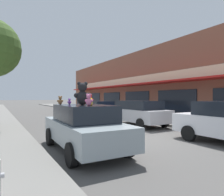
{
  "coord_description": "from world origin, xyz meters",
  "views": [
    {
      "loc": [
        -5.22,
        -6.99,
        1.81
      ],
      "look_at": [
        -0.27,
        1.51,
        1.77
      ],
      "focal_mm": 32.0,
      "sensor_mm": 36.0,
      "label": 1
    }
  ],
  "objects_px": {
    "teddy_bear_brown": "(60,100)",
    "parked_car_far_center": "(139,112)",
    "parked_car_far_right": "(99,109)",
    "teddy_bear_giant": "(82,94)",
    "teddy_bear_purple": "(69,102)",
    "teddy_bear_white": "(86,101)",
    "teddy_bear_pink": "(89,100)",
    "teddy_bear_yellow": "(91,102)",
    "plush_art_car": "(84,127)",
    "teddy_bear_red": "(90,99)"
  },
  "relations": [
    {
      "from": "teddy_bear_yellow",
      "to": "teddy_bear_white",
      "type": "distance_m",
      "value": 1.56
    },
    {
      "from": "teddy_bear_pink",
      "to": "teddy_bear_brown",
      "type": "bearing_deg",
      "value": -26.51
    },
    {
      "from": "teddy_bear_yellow",
      "to": "parked_car_far_right",
      "type": "relative_size",
      "value": 0.05
    },
    {
      "from": "plush_art_car",
      "to": "teddy_bear_brown",
      "type": "bearing_deg",
      "value": 122.75
    },
    {
      "from": "teddy_bear_red",
      "to": "parked_car_far_center",
      "type": "height_order",
      "value": "teddy_bear_red"
    },
    {
      "from": "teddy_bear_yellow",
      "to": "teddy_bear_red",
      "type": "relative_size",
      "value": 0.62
    },
    {
      "from": "parked_car_far_right",
      "to": "teddy_bear_purple",
      "type": "bearing_deg",
      "value": -122.25
    },
    {
      "from": "teddy_bear_white",
      "to": "teddy_bear_purple",
      "type": "bearing_deg",
      "value": -12.44
    },
    {
      "from": "teddy_bear_giant",
      "to": "parked_car_far_center",
      "type": "bearing_deg",
      "value": -126.06
    },
    {
      "from": "teddy_bear_white",
      "to": "teddy_bear_pink",
      "type": "distance_m",
      "value": 1.68
    },
    {
      "from": "teddy_bear_brown",
      "to": "parked_car_far_right",
      "type": "xyz_separation_m",
      "value": [
        5.79,
        8.52,
        -0.92
      ]
    },
    {
      "from": "teddy_bear_white",
      "to": "teddy_bear_red",
      "type": "height_order",
      "value": "teddy_bear_red"
    },
    {
      "from": "teddy_bear_brown",
      "to": "teddy_bear_red",
      "type": "xyz_separation_m",
      "value": [
        1.04,
        -0.31,
        0.03
      ]
    },
    {
      "from": "teddy_bear_yellow",
      "to": "parked_car_far_right",
      "type": "distance_m",
      "value": 11.33
    },
    {
      "from": "teddy_bear_giant",
      "to": "teddy_bear_white",
      "type": "xyz_separation_m",
      "value": [
        0.54,
        0.97,
        -0.27
      ]
    },
    {
      "from": "teddy_bear_purple",
      "to": "plush_art_car",
      "type": "bearing_deg",
      "value": 98.56
    },
    {
      "from": "teddy_bear_pink",
      "to": "parked_car_far_right",
      "type": "relative_size",
      "value": 0.08
    },
    {
      "from": "teddy_bear_brown",
      "to": "parked_car_far_right",
      "type": "height_order",
      "value": "teddy_bear_brown"
    },
    {
      "from": "teddy_bear_brown",
      "to": "parked_car_far_center",
      "type": "bearing_deg",
      "value": -150.07
    },
    {
      "from": "plush_art_car",
      "to": "teddy_bear_brown",
      "type": "distance_m",
      "value": 1.4
    },
    {
      "from": "teddy_bear_red",
      "to": "teddy_bear_pink",
      "type": "height_order",
      "value": "teddy_bear_red"
    },
    {
      "from": "teddy_bear_yellow",
      "to": "parked_car_far_center",
      "type": "distance_m",
      "value": 6.82
    },
    {
      "from": "teddy_bear_giant",
      "to": "teddy_bear_brown",
      "type": "relative_size",
      "value": 2.49
    },
    {
      "from": "plush_art_car",
      "to": "teddy_bear_red",
      "type": "distance_m",
      "value": 1.21
    },
    {
      "from": "teddy_bear_purple",
      "to": "parked_car_far_center",
      "type": "distance_m",
      "value": 6.36
    },
    {
      "from": "parked_car_far_center",
      "to": "teddy_bear_purple",
      "type": "bearing_deg",
      "value": -151.11
    },
    {
      "from": "teddy_bear_giant",
      "to": "teddy_bear_brown",
      "type": "xyz_separation_m",
      "value": [
        -0.48,
        0.96,
        -0.23
      ]
    },
    {
      "from": "teddy_bear_purple",
      "to": "parked_car_far_center",
      "type": "relative_size",
      "value": 0.05
    },
    {
      "from": "teddy_bear_brown",
      "to": "teddy_bear_white",
      "type": "bearing_deg",
      "value": -175.87
    },
    {
      "from": "teddy_bear_yellow",
      "to": "teddy_bear_purple",
      "type": "relative_size",
      "value": 1.09
    },
    {
      "from": "parked_car_far_right",
      "to": "teddy_bear_red",
      "type": "bearing_deg",
      "value": -118.27
    },
    {
      "from": "teddy_bear_brown",
      "to": "parked_car_far_center",
      "type": "xyz_separation_m",
      "value": [
        5.79,
        2.81,
        -0.84
      ]
    },
    {
      "from": "plush_art_car",
      "to": "teddy_bear_pink",
      "type": "relative_size",
      "value": 11.59
    },
    {
      "from": "teddy_bear_purple",
      "to": "parked_car_far_center",
      "type": "height_order",
      "value": "teddy_bear_purple"
    },
    {
      "from": "teddy_bear_purple",
      "to": "teddy_bear_white",
      "type": "bearing_deg",
      "value": -177.07
    },
    {
      "from": "teddy_bear_brown",
      "to": "teddy_bear_red",
      "type": "relative_size",
      "value": 0.82
    },
    {
      "from": "plush_art_car",
      "to": "teddy_bear_yellow",
      "type": "height_order",
      "value": "teddy_bear_yellow"
    },
    {
      "from": "plush_art_car",
      "to": "teddy_bear_yellow",
      "type": "distance_m",
      "value": 1.02
    },
    {
      "from": "parked_car_far_center",
      "to": "teddy_bear_white",
      "type": "bearing_deg",
      "value": -149.5
    },
    {
      "from": "parked_car_far_right",
      "to": "teddy_bear_brown",
      "type": "bearing_deg",
      "value": -124.22
    },
    {
      "from": "teddy_bear_giant",
      "to": "teddy_bear_pink",
      "type": "height_order",
      "value": "teddy_bear_giant"
    },
    {
      "from": "teddy_bear_white",
      "to": "parked_car_far_center",
      "type": "relative_size",
      "value": 0.05
    },
    {
      "from": "teddy_bear_giant",
      "to": "teddy_bear_purple",
      "type": "bearing_deg",
      "value": -55.18
    },
    {
      "from": "teddy_bear_white",
      "to": "parked_car_far_center",
      "type": "distance_m",
      "value": 5.59
    },
    {
      "from": "parked_car_far_center",
      "to": "teddy_bear_giant",
      "type": "bearing_deg",
      "value": -144.61
    },
    {
      "from": "teddy_bear_pink",
      "to": "teddy_bear_white",
      "type": "bearing_deg",
      "value": -62.57
    },
    {
      "from": "teddy_bear_giant",
      "to": "teddy_bear_purple",
      "type": "relative_size",
      "value": 3.53
    },
    {
      "from": "parked_car_far_center",
      "to": "teddy_bear_brown",
      "type": "bearing_deg",
      "value": -154.12
    },
    {
      "from": "teddy_bear_yellow",
      "to": "parked_car_far_right",
      "type": "height_order",
      "value": "teddy_bear_yellow"
    },
    {
      "from": "teddy_bear_giant",
      "to": "teddy_bear_white",
      "type": "relative_size",
      "value": 3.54
    }
  ]
}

